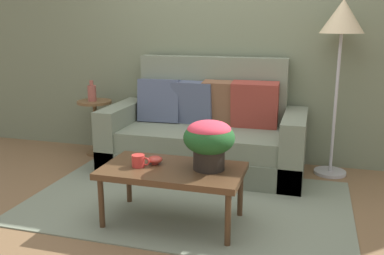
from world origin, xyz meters
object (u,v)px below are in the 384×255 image
Objects in this scene: coffee_table at (173,173)px; coffee_mug at (139,161)px; side_table at (95,118)px; snack_bowl at (155,160)px; table_vase at (92,93)px; floor_lamp at (342,28)px; couch at (205,135)px; potted_plant at (209,139)px.

coffee_table is 0.26m from coffee_mug.
side_table is 5.41× the size of snack_bowl.
coffee_mug is 1.82m from table_vase.
floor_lamp is 2.23m from coffee_mug.
floor_lamp reaches higher than couch.
table_vase is (-1.14, 1.39, 0.23)m from coffee_mug.
snack_bowl is 1.81m from table_vase.
table_vase reaches higher than coffee_table.
couch is 3.20× the size of side_table.
side_table is at bearing 128.65° from coffee_mug.
potted_plant is (0.26, 0.05, 0.27)m from coffee_table.
side_table is 2.71m from floor_lamp.
snack_bowl is at bearing 44.50° from coffee_mug.
coffee_table is 2.79× the size of potted_plant.
floor_lamp is 2.64m from table_vase.
potted_plant is at bearing -38.91° from side_table.
potted_plant is 2.67× the size of coffee_mug.
side_table is 0.37× the size of floor_lamp.
coffee_mug reaches higher than snack_bowl.
potted_plant is (1.64, -1.32, 0.23)m from side_table.
table_vase is (-1.65, 1.30, 0.05)m from potted_plant.
couch is 1.28m from potted_plant.
couch is at bearing 105.58° from potted_plant.
couch is 14.27× the size of coffee_mug.
coffee_mug is 0.60× the size of table_vase.
coffee_table is at bearing 10.96° from coffee_mug.
coffee_table is at bearing -44.15° from table_vase.
couch is 5.34× the size of potted_plant.
coffee_mug is at bearing -135.50° from snack_bowl.
floor_lamp is (1.23, 0.17, 1.06)m from couch.
table_vase is (-1.31, 0.10, 0.36)m from couch.
floor_lamp reaches higher than side_table.
side_table is 4.46× the size of coffee_mug.
side_table reaches higher than coffee_table.
potted_plant is (0.34, -1.20, 0.30)m from couch.
potted_plant is 1.61× the size of table_vase.
floor_lamp is at bearing 50.97° from coffee_table.
coffee_mug is at bearing -97.45° from couch.
table_vase is at bearing -178.31° from floor_lamp.
coffee_table is 2.10m from floor_lamp.
table_vase reaches higher than side_table.
side_table is at bearing 132.75° from snack_bowl.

